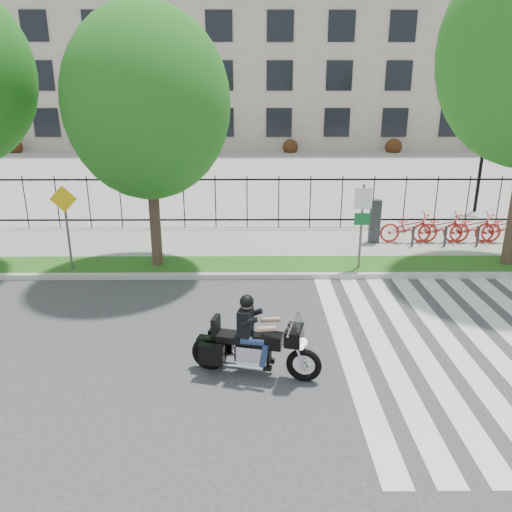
{
  "coord_description": "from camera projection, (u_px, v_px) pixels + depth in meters",
  "views": [
    {
      "loc": [
        0.21,
        -9.4,
        5.2
      ],
      "look_at": [
        0.3,
        3.0,
        1.05
      ],
      "focal_mm": 35.0,
      "sensor_mm": 36.0,
      "label": 1
    }
  ],
  "objects": [
    {
      "name": "motorcycle_rider",
      "position": [
        254.0,
        344.0,
        9.39
      ],
      "size": [
        2.5,
        1.09,
        1.97
      ],
      "color": "black",
      "rests_on": "ground"
    },
    {
      "name": "plaza",
      "position": [
        249.0,
        168.0,
        34.26
      ],
      "size": [
        80.0,
        34.0,
        0.1
      ],
      "primitive_type": "cube",
      "color": "gray",
      "rests_on": "ground"
    },
    {
      "name": "grass_verge",
      "position": [
        246.0,
        266.0,
        15.23
      ],
      "size": [
        60.0,
        1.5,
        0.15
      ],
      "primitive_type": "cube",
      "color": "#245014",
      "rests_on": "ground"
    },
    {
      "name": "ground",
      "position": [
        243.0,
        348.0,
        10.56
      ],
      "size": [
        120.0,
        120.0,
        0.0
      ],
      "primitive_type": "plane",
      "color": "#343437",
      "rests_on": "ground"
    },
    {
      "name": "iron_fence",
      "position": [
        247.0,
        202.0,
        18.92
      ],
      "size": [
        30.0,
        0.06,
        2.0
      ],
      "primitive_type": null,
      "color": "black",
      "rests_on": "sidewalk"
    },
    {
      "name": "lamp_post_right",
      "position": [
        485.0,
        139.0,
        20.99
      ],
      "size": [
        1.06,
        0.7,
        4.25
      ],
      "color": "black",
      "rests_on": "ground"
    },
    {
      "name": "sign_pole_warning",
      "position": [
        66.0,
        216.0,
        14.32
      ],
      "size": [
        0.78,
        0.09,
        2.49
      ],
      "color": "#59595B",
      "rests_on": "grass_verge"
    },
    {
      "name": "street_tree_1",
      "position": [
        147.0,
        104.0,
        13.71
      ],
      "size": [
        4.6,
        4.6,
        7.33
      ],
      "color": "#3D2B21",
      "rests_on": "grass_verge"
    },
    {
      "name": "sidewalk",
      "position": [
        247.0,
        242.0,
        17.6
      ],
      "size": [
        60.0,
        3.5,
        0.15
      ],
      "primitive_type": "cube",
      "color": "gray",
      "rests_on": "ground"
    },
    {
      "name": "crosswalk_stripes",
      "position": [
        470.0,
        347.0,
        10.59
      ],
      "size": [
        5.7,
        8.0,
        0.01
      ],
      "primitive_type": null,
      "color": "silver",
      "rests_on": "ground"
    },
    {
      "name": "sign_pole_regulatory",
      "position": [
        362.0,
        216.0,
        14.38
      ],
      "size": [
        0.5,
        0.09,
        2.5
      ],
      "color": "#59595B",
      "rests_on": "grass_verge"
    },
    {
      "name": "curb",
      "position": [
        246.0,
        276.0,
        14.43
      ],
      "size": [
        60.0,
        0.2,
        0.15
      ],
      "primitive_type": "cube",
      "color": "#B6B3AB",
      "rests_on": "ground"
    },
    {
      "name": "office_building",
      "position": [
        250.0,
        39.0,
        50.0
      ],
      "size": [
        60.0,
        21.9,
        20.15
      ],
      "color": "#A59885",
      "rests_on": "ground"
    }
  ]
}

